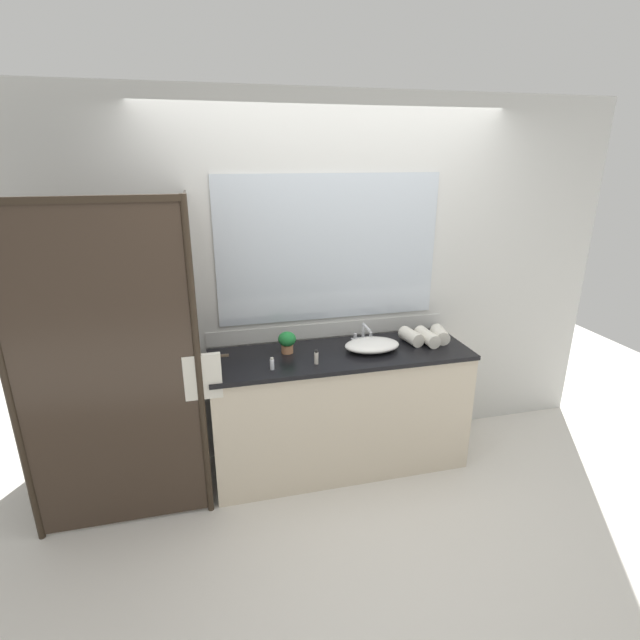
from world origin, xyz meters
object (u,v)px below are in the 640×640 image
rolled_towel_near_edge (440,334)px  rolled_towel_middle (427,337)px  faucet (364,335)px  potted_plant (287,341)px  amenity_bottle_body_wash (272,364)px  amenity_bottle_lotion (316,357)px  sink_basin (372,345)px  rolled_towel_far_edge (411,337)px

rolled_towel_near_edge → rolled_towel_middle: bearing=-170.7°
faucet → potted_plant: bearing=-172.1°
amenity_bottle_body_wash → rolled_towel_middle: 1.17m
amenity_bottle_lotion → potted_plant: bearing=123.1°
sink_basin → amenity_bottle_body_wash: (-0.72, -0.15, 0.00)m
amenity_bottle_lotion → rolled_towel_near_edge: (0.97, 0.18, 0.00)m
amenity_bottle_lotion → rolled_towel_middle: same height
sink_basin → rolled_towel_middle: rolled_towel_middle is taller
rolled_towel_near_edge → faucet: bearing=166.0°
sink_basin → potted_plant: bearing=170.3°
amenity_bottle_body_wash → rolled_towel_middle: rolled_towel_middle is taller
faucet → potted_plant: potted_plant is taller
rolled_towel_near_edge → amenity_bottle_lotion: bearing=-169.7°
sink_basin → faucet: (0.00, 0.18, 0.01)m
amenity_bottle_body_wash → rolled_towel_near_edge: rolled_towel_near_edge is taller
rolled_towel_middle → potted_plant: bearing=175.9°
rolled_towel_near_edge → rolled_towel_far_edge: (-0.22, 0.01, -0.00)m
faucet → rolled_towel_near_edge: bearing=-14.0°
rolled_towel_near_edge → rolled_towel_far_edge: rolled_towel_near_edge is taller
sink_basin → amenity_bottle_lotion: amenity_bottle_lotion is taller
rolled_towel_middle → sink_basin: bearing=-176.3°
amenity_bottle_lotion → amenity_bottle_body_wash: size_ratio=1.20×
rolled_towel_near_edge → rolled_towel_middle: rolled_towel_near_edge is taller
potted_plant → rolled_towel_far_edge: size_ratio=0.76×
rolled_towel_middle → rolled_towel_far_edge: size_ratio=1.18×
faucet → potted_plant: size_ratio=1.13×
rolled_towel_far_edge → amenity_bottle_lotion: bearing=-165.8°
sink_basin → rolled_towel_middle: 0.43m
amenity_bottle_body_wash → rolled_towel_near_edge: bearing=8.7°
potted_plant → rolled_towel_far_edge: bearing=-2.5°
rolled_towel_near_edge → rolled_towel_middle: (-0.11, -0.02, -0.00)m
amenity_bottle_body_wash → rolled_towel_far_edge: (1.04, 0.21, 0.01)m
sink_basin → rolled_towel_middle: (0.43, 0.03, 0.01)m
faucet → rolled_towel_middle: faucet is taller
potted_plant → rolled_towel_near_edge: bearing=-2.8°
faucet → rolled_towel_middle: bearing=-19.6°
sink_basin → rolled_towel_middle: bearing=3.7°
faucet → rolled_towel_middle: size_ratio=0.73×
faucet → amenity_bottle_body_wash: faucet is taller
faucet → rolled_towel_far_edge: (0.32, -0.12, 0.00)m
rolled_towel_middle → rolled_towel_far_edge: rolled_towel_far_edge is taller
sink_basin → rolled_towel_near_edge: 0.54m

